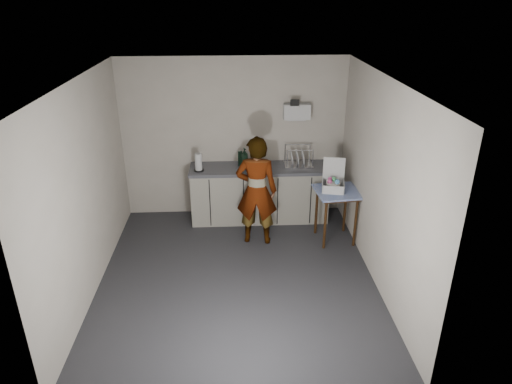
{
  "coord_description": "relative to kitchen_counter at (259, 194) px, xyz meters",
  "views": [
    {
      "loc": [
        -0.02,
        -5.11,
        3.53
      ],
      "look_at": [
        0.28,
        0.45,
        1.03
      ],
      "focal_mm": 32.0,
      "sensor_mm": 36.0,
      "label": 1
    }
  ],
  "objects": [
    {
      "name": "standing_man",
      "position": [
        -0.09,
        -0.76,
        0.4
      ],
      "size": [
        0.65,
        0.48,
        1.66
      ],
      "primitive_type": "imported",
      "rotation": [
        0.0,
        0.0,
        3.01
      ],
      "color": "#B2A593",
      "rests_on": "ground"
    },
    {
      "name": "wall_left",
      "position": [
        -2.19,
        -1.7,
        0.87
      ],
      "size": [
        0.02,
        4.0,
        2.6
      ],
      "primitive_type": "cube",
      "color": "beige",
      "rests_on": "ground"
    },
    {
      "name": "wall_shelf",
      "position": [
        0.6,
        0.22,
        1.32
      ],
      "size": [
        0.42,
        0.18,
        0.37
      ],
      "color": "silver",
      "rests_on": "ground"
    },
    {
      "name": "soap_bottle",
      "position": [
        -0.24,
        0.01,
        0.64
      ],
      "size": [
        0.16,
        0.16,
        0.32
      ],
      "primitive_type": "imported",
      "rotation": [
        0.0,
        0.0,
        0.37
      ],
      "color": "black",
      "rests_on": "kitchen_counter"
    },
    {
      "name": "wall_back",
      "position": [
        -0.4,
        0.29,
        0.87
      ],
      "size": [
        3.6,
        0.02,
        2.6
      ],
      "primitive_type": "cube",
      "color": "beige",
      "rests_on": "ground"
    },
    {
      "name": "ground",
      "position": [
        -0.4,
        -1.7,
        -0.43
      ],
      "size": [
        4.0,
        4.0,
        0.0
      ],
      "primitive_type": "plane",
      "color": "#2B2B30",
      "rests_on": "ground"
    },
    {
      "name": "side_table",
      "position": [
        1.1,
        -0.77,
        0.28
      ],
      "size": [
        0.69,
        0.69,
        0.81
      ],
      "rotation": [
        0.0,
        0.0,
        0.1
      ],
      "color": "#3D1F0D",
      "rests_on": "ground"
    },
    {
      "name": "dish_rack",
      "position": [
        0.62,
        0.04,
        0.56
      ],
      "size": [
        0.45,
        0.34,
        0.32
      ],
      "color": "silver",
      "rests_on": "kitchen_counter"
    },
    {
      "name": "bakery_box",
      "position": [
        1.04,
        -0.73,
        0.49
      ],
      "size": [
        0.38,
        0.39,
        0.45
      ],
      "rotation": [
        0.0,
        0.0,
        -0.2
      ],
      "color": "silver",
      "rests_on": "side_table"
    },
    {
      "name": "soda_can",
      "position": [
        -0.07,
        0.04,
        0.55
      ],
      "size": [
        0.07,
        0.07,
        0.13
      ],
      "primitive_type": "cylinder",
      "color": "red",
      "rests_on": "kitchen_counter"
    },
    {
      "name": "wall_right",
      "position": [
        1.39,
        -1.7,
        0.87
      ],
      "size": [
        0.02,
        4.0,
        2.6
      ],
      "primitive_type": "cube",
      "color": "beige",
      "rests_on": "ground"
    },
    {
      "name": "ceiling",
      "position": [
        -0.4,
        -1.7,
        2.17
      ],
      "size": [
        3.6,
        4.0,
        0.01
      ],
      "primitive_type": "cube",
      "color": "white",
      "rests_on": "wall_back"
    },
    {
      "name": "dark_bottle",
      "position": [
        -0.31,
        0.08,
        0.6
      ],
      "size": [
        0.07,
        0.07,
        0.24
      ],
      "primitive_type": "cylinder",
      "color": "black",
      "rests_on": "kitchen_counter"
    },
    {
      "name": "kitchen_counter",
      "position": [
        0.0,
        0.0,
        0.0
      ],
      "size": [
        2.24,
        0.62,
        0.91
      ],
      "color": "black",
      "rests_on": "ground"
    },
    {
      "name": "paper_towel",
      "position": [
        -0.96,
        -0.1,
        0.62
      ],
      "size": [
        0.16,
        0.16,
        0.28
      ],
      "color": "black",
      "rests_on": "kitchen_counter"
    }
  ]
}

